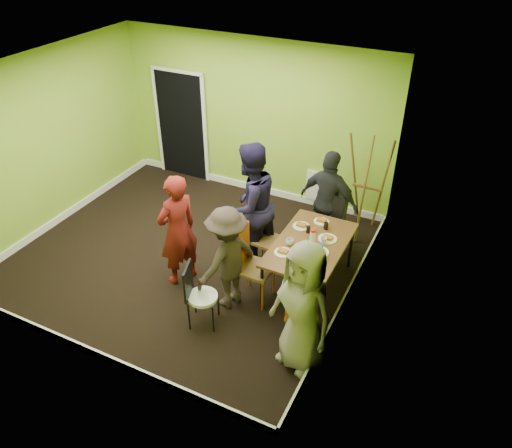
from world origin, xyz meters
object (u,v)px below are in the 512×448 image
Objects in this scene: chair_bentwood at (198,292)px; blue_bottle at (320,251)px; person_standing at (178,230)px; chair_left_far at (262,233)px; person_back_end at (329,202)px; thermos at (312,239)px; person_left_far at (250,205)px; orange_bottle at (315,230)px; dining_table at (310,247)px; chair_left_near at (250,261)px; chair_front_end at (302,311)px; person_front_end at (303,308)px; person_left_near at (227,258)px; chair_back_end at (331,213)px; easel at (367,186)px.

blue_bottle is at bearing 111.89° from chair_bentwood.
person_standing is (-1.91, -0.39, -0.01)m from blue_bottle.
person_back_end is (0.72, 0.81, 0.28)m from chair_left_far.
thermos is 1.83m from person_standing.
blue_bottle is at bearing 92.26° from person_left_far.
dining_table is at bearing -81.87° from orange_bottle.
chair_left_far reaches higher than dining_table.
orange_bottle is at bearing 142.09° from chair_left_near.
chair_front_end is at bearing 100.27° from person_standing.
person_left_near is at bearing 178.44° from person_front_end.
blue_bottle is (-0.09, 0.80, 0.33)m from chair_front_end.
orange_bottle is at bearing 99.28° from chair_back_end.
chair_front_end is 0.56× the size of person_standing.
easel reaches higher than chair_bentwood.
person_left_near reaches higher than thermos.
chair_left_far is 0.95× the size of chair_back_end.
person_back_end is (1.60, 1.65, -0.02)m from person_standing.
person_left_far is 1.16× the size of person_back_end.
person_left_far reaches higher than chair_left_near.
chair_front_end is (0.31, -1.05, -0.17)m from dining_table.
chair_left_far is at bearing 163.85° from thermos.
person_back_end reaches higher than chair_left_near.
easel reaches higher than chair_left_near.
orange_bottle is at bearing 103.59° from thermos.
person_standing is at bearing -159.39° from dining_table.
dining_table is 1.55× the size of chair_left_far.
dining_table is at bearing 82.10° from chair_left_far.
chair_left_far is 1.17m from blue_bottle.
chair_back_end is at bearing 88.56° from chair_front_end.
person_front_end is (0.43, -2.19, 0.13)m from chair_back_end.
chair_bentwood is 4.35× the size of blue_bottle.
person_left_far is at bearing 163.66° from person_standing.
person_left_near is (-0.85, -0.77, 0.04)m from dining_table.
orange_bottle is 0.76m from person_back_end.
person_left_far is at bearing 162.43° from chair_bentwood.
person_standing is 1.13× the size of person_left_near.
orange_bottle is 0.05× the size of person_back_end.
person_left_near is (-1.14, -2.46, -0.12)m from easel.
blue_bottle is (1.23, 1.03, 0.36)m from chair_bentwood.
chair_back_end is 1.17m from blue_bottle.
chair_bentwood is at bearing -26.42° from chair_left_near.
thermos is 1.07m from person_back_end.
chair_left_far is at bearing 154.71° from chair_bentwood.
chair_front_end is 0.54× the size of easel.
chair_left_near is 1.56m from chair_back_end.
blue_bottle is (0.18, -0.20, -0.01)m from thermos.
blue_bottle is 2.58× the size of orange_bottle.
person_back_end is 2.37m from person_front_end.
chair_back_end is at bearing 101.80° from blue_bottle.
easel reaches higher than thermos.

